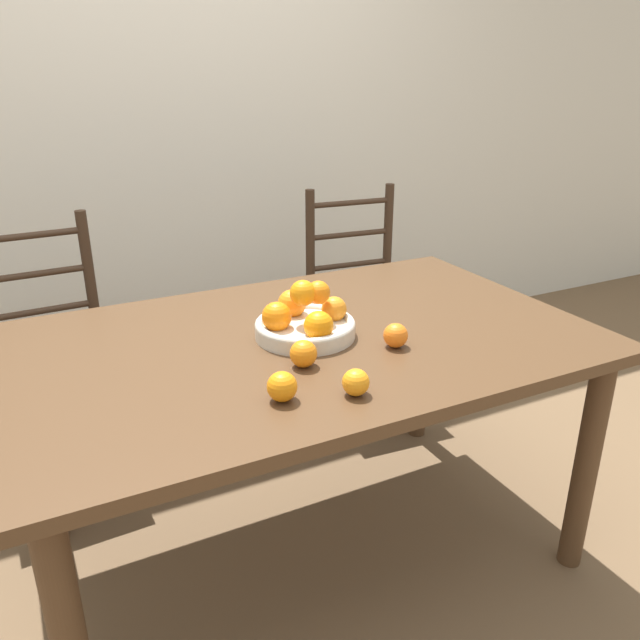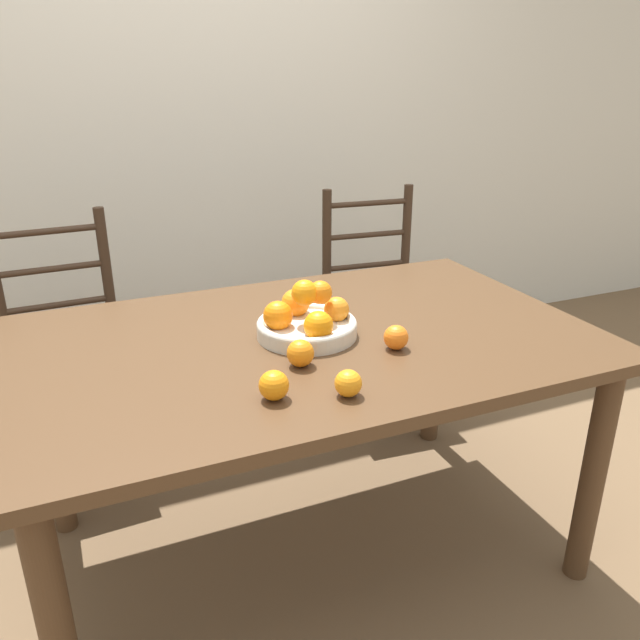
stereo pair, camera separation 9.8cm
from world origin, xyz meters
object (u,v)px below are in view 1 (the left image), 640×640
chair_right (362,304)px  orange_loose_3 (303,354)px  fruit_bowl (306,320)px  orange_loose_1 (282,387)px  chair_left (51,361)px  orange_loose_0 (356,382)px  orange_loose_2 (396,335)px

chair_right → orange_loose_3: bearing=-122.7°
fruit_bowl → orange_loose_1: fruit_bowl is taller
orange_loose_3 → chair_left: bearing=120.0°
orange_loose_1 → chair_left: chair_left is taller
fruit_bowl → chair_left: chair_left is taller
orange_loose_0 → chair_left: size_ratio=0.07×
fruit_bowl → orange_loose_1: bearing=-123.7°
chair_left → chair_right: bearing=-2.6°
orange_loose_2 → chair_right: (0.46, 0.95, -0.31)m
orange_loose_2 → orange_loose_0: bearing=-141.1°
orange_loose_3 → chair_left: 1.14m
orange_loose_0 → orange_loose_1: bearing=162.2°
chair_left → chair_right: (1.28, -0.00, 0.00)m
chair_left → chair_right: 1.28m
orange_loose_3 → chair_right: chair_right is taller
orange_loose_3 → chair_right: size_ratio=0.07×
orange_loose_2 → orange_loose_3: bearing=179.3°
orange_loose_1 → chair_left: (-0.43, 1.09, -0.31)m
orange_loose_3 → chair_left: (-0.55, 0.95, -0.31)m
orange_loose_2 → fruit_bowl: bearing=136.0°
orange_loose_0 → chair_left: 1.32m
orange_loose_2 → chair_right: chair_right is taller
chair_right → orange_loose_1: bearing=-123.2°
fruit_bowl → orange_loose_1: size_ratio=4.03×
orange_loose_0 → chair_right: bearing=58.8°
chair_right → orange_loose_0: bearing=-116.4°
fruit_bowl → orange_loose_3: 0.19m
fruit_bowl → orange_loose_0: (-0.04, -0.36, -0.01)m
orange_loose_0 → chair_right: (0.69, 1.14, -0.31)m
fruit_bowl → orange_loose_0: bearing=-97.2°
chair_left → orange_loose_3: bearing=-62.5°
orange_loose_3 → orange_loose_0: bearing=-76.9°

